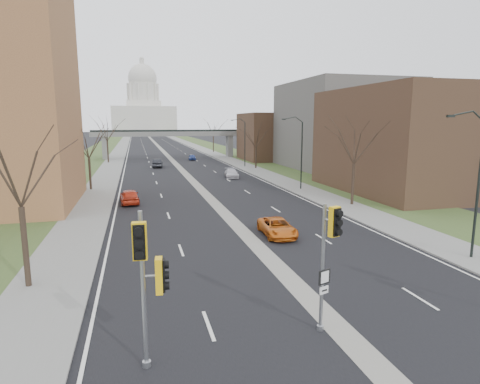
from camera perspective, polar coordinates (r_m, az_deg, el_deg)
name	(u,v)px	position (r m, az deg, el deg)	size (l,w,h in m)	color
ground	(344,335)	(17.02, 14.63, -19.04)	(700.00, 700.00, 0.00)	black
road_surface	(155,143)	(163.27, -11.99, 6.84)	(20.00, 600.00, 0.01)	black
median_strip	(155,143)	(163.27, -11.99, 6.84)	(1.20, 600.00, 0.02)	gray
sidewalk_right	(185,142)	(164.26, -7.78, 7.00)	(4.00, 600.00, 0.12)	gray
sidewalk_left	(124,143)	(163.15, -16.23, 6.68)	(4.00, 600.00, 0.12)	gray
grass_verge_right	(200,142)	(165.08, -5.69, 7.06)	(8.00, 600.00, 0.10)	#2F4921
grass_verge_left	(107,143)	(163.43, -18.35, 6.58)	(8.00, 600.00, 0.10)	#2F4921
commercial_block_near	(412,141)	(51.69, 23.23, 6.74)	(16.00, 20.00, 12.00)	#4A3122
commercial_block_mid	(342,126)	(73.99, 14.33, 9.11)	(18.00, 22.00, 15.00)	#5C5A54
commercial_block_far	(276,137)	(88.06, 5.09, 7.83)	(14.00, 14.00, 10.00)	#4A3122
pedestrian_bridge	(169,137)	(93.26, -10.01, 7.74)	(34.00, 3.00, 6.45)	slate
capitol	(144,109)	(333.14, -13.54, 11.44)	(48.00, 42.00, 55.75)	beige
streetlight_near	(471,143)	(26.50, 30.03, 6.01)	(2.61, 0.20, 8.70)	black
streetlight_mid	(296,132)	(48.58, 7.95, 8.41)	(2.61, 0.20, 8.70)	black
streetlight_far	(241,129)	(73.29, 0.08, 8.98)	(2.61, 0.20, 8.70)	black
tree_left_a	(16,155)	(21.64, -29.22, 4.65)	(7.20, 7.20, 9.40)	#382B21
tree_left_b	(88,138)	(51.22, -20.84, 7.13)	(6.75, 6.75, 8.81)	#382B21
tree_left_c	(106,128)	(85.07, -18.46, 8.67)	(7.65, 7.65, 9.99)	#382B21
tree_right_a	(355,138)	(40.52, 16.05, 7.39)	(7.20, 7.20, 9.40)	#382B21
tree_right_b	(256,136)	(70.97, 2.29, 8.03)	(6.30, 6.30, 8.22)	#382B21
tree_right_c	(213,126)	(109.84, -3.84, 9.32)	(7.65, 7.65, 9.99)	#382B21
signal_pole_left	(148,269)	(13.32, -12.91, -10.64)	(1.03, 0.93, 5.39)	gray
signal_pole_median	(329,245)	(15.56, 12.55, -7.43)	(0.72, 0.86, 5.13)	gray
car_left_near	(130,196)	(42.02, -15.44, -0.59)	(1.77, 4.39, 1.50)	#B42B14
car_left_far	(158,163)	(74.78, -11.63, 4.05)	(1.62, 4.63, 1.53)	black
car_right_near	(277,227)	(29.30, 5.32, -5.00)	(2.08, 4.51, 1.25)	#CC6115
car_right_mid	(231,173)	(59.45, -1.23, 2.67)	(1.83, 4.51, 1.31)	#BAB8C1
car_right_far	(192,157)	(88.06, -6.82, 4.94)	(1.46, 3.62, 1.23)	navy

